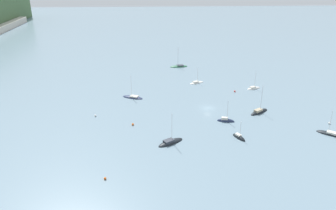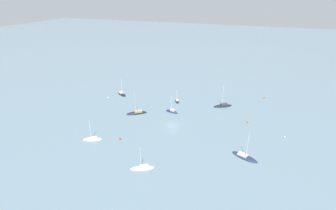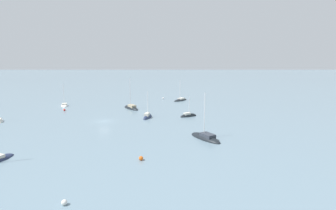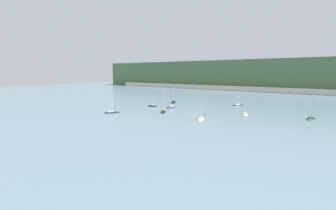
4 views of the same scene
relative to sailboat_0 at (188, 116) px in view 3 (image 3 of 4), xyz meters
The scene contains 11 objects.
ground_plane 22.36m from the sailboat_0, 14.02° to the left, with size 600.00×600.00×0.00m, color slate.
sailboat_0 is the anchor object (origin of this frame).
sailboat_2 43.10m from the sailboat_0, 22.05° to the right, with size 4.27×6.51×8.06m.
sailboat_3 27.23m from the sailboat_0, 88.34° to the right, with size 6.30×7.12×8.25m.
sailboat_4 20.46m from the sailboat_0, 33.38° to the right, with size 6.48×8.02×10.53m.
sailboat_5 20.01m from the sailboat_0, 95.30° to the left, with size 6.56×8.24×9.91m.
sailboat_7 11.09m from the sailboat_0, ahead, with size 2.77×5.70×8.01m.
mooring_buoy_0 31.43m from the sailboat_0, 76.53° to the right, with size 0.69×0.69×0.69m.
mooring_buoy_1 37.45m from the sailboat_0, 11.83° to the right, with size 0.65×0.65×0.65m.
mooring_buoy_2 46.69m from the sailboat_0, 68.92° to the left, with size 0.63×0.63×0.63m.
mooring_buoy_3 32.49m from the sailboat_0, 72.51° to the left, with size 0.68×0.68×0.68m.
Camera 3 is at (-16.05, 64.09, 15.65)m, focal length 28.00 mm.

